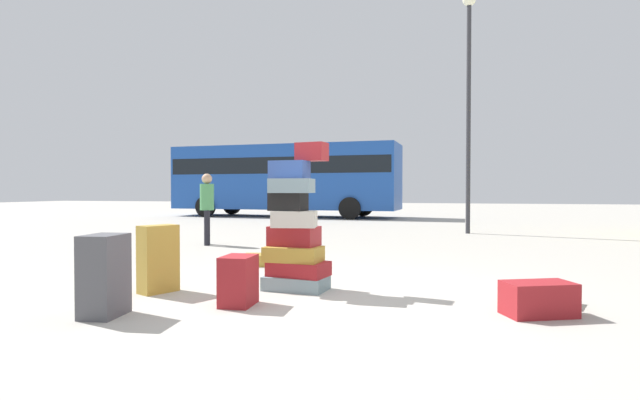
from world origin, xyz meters
TOP-DOWN VIEW (x-y plane):
  - ground_plane at (0.00, 0.00)m, footprint 80.00×80.00m
  - suitcase_tower at (-0.41, 0.36)m, footprint 0.78×0.61m
  - suitcase_maroon_foreground_near at (2.18, -0.23)m, footprint 0.72×0.57m
  - suitcase_maroon_upright_blue at (-0.73, -0.56)m, footprint 0.33×0.43m
  - suitcase_charcoal_foreground_far at (-1.77, -1.27)m, footprint 0.36×0.46m
  - suitcase_tan_white_trunk at (2.29, 0.34)m, footprint 0.66×0.53m
  - suitcase_tan_behind_tower at (-1.42, 2.00)m, footprint 0.74×0.52m
  - suitcase_tan_left_side at (-1.89, -0.20)m, footprint 0.39×0.48m
  - person_bearded_onlooker at (-3.67, 4.36)m, footprint 0.30×0.32m
  - parked_bus at (-5.66, 15.48)m, footprint 10.25×3.09m
  - lamp_post at (1.91, 8.68)m, footprint 0.36×0.36m

SIDE VIEW (x-z plane):
  - ground_plane at x=0.00m, z-range 0.00..0.00m
  - suitcase_tan_white_trunk at x=2.29m, z-range 0.00..0.17m
  - suitcase_tan_behind_tower at x=-1.42m, z-range 0.00..0.18m
  - suitcase_maroon_foreground_near at x=2.18m, z-range 0.00..0.32m
  - suitcase_maroon_upright_blue at x=-0.73m, z-range 0.00..0.51m
  - suitcase_charcoal_foreground_far at x=-1.77m, z-range 0.00..0.77m
  - suitcase_tan_left_side at x=-1.89m, z-range 0.00..0.78m
  - suitcase_tower at x=-0.41m, z-range -0.21..1.55m
  - person_bearded_onlooker at x=-3.67m, z-range 0.15..1.69m
  - parked_bus at x=-5.66m, z-range 0.26..3.41m
  - lamp_post at x=1.91m, z-range 0.96..7.50m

